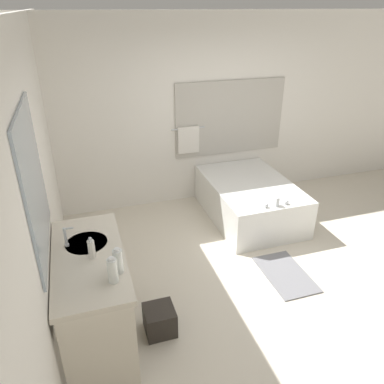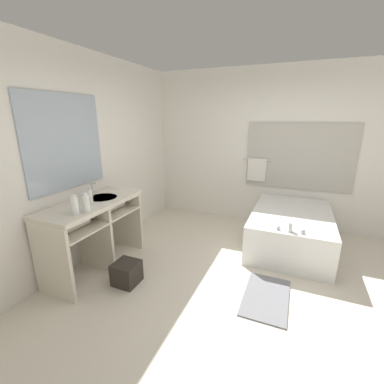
{
  "view_description": "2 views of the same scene",
  "coord_description": "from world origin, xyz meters",
  "views": [
    {
      "loc": [
        -1.84,
        -2.86,
        2.75
      ],
      "look_at": [
        -0.71,
        0.71,
        0.88
      ],
      "focal_mm": 35.0,
      "sensor_mm": 36.0,
      "label": 1
    },
    {
      "loc": [
        0.36,
        -2.43,
        1.89
      ],
      "look_at": [
        -0.9,
        0.6,
        0.92
      ],
      "focal_mm": 24.0,
      "sensor_mm": 36.0,
      "label": 2
    }
  ],
  "objects": [
    {
      "name": "ground_plane",
      "position": [
        0.0,
        0.0,
        0.0
      ],
      "size": [
        16.0,
        16.0,
        0.0
      ],
      "primitive_type": "plane",
      "color": "beige",
      "rests_on": "ground"
    },
    {
      "name": "wall_back_with_blinds",
      "position": [
        0.01,
        2.23,
        1.34
      ],
      "size": [
        7.4,
        0.13,
        2.7
      ],
      "color": "white",
      "rests_on": "ground_plane"
    },
    {
      "name": "wall_left_with_mirror",
      "position": [
        -2.23,
        -0.0,
        1.35
      ],
      "size": [
        0.08,
        7.4,
        2.7
      ],
      "color": "white",
      "rests_on": "ground_plane"
    },
    {
      "name": "vanity_counter",
      "position": [
        -1.89,
        -0.17,
        0.65
      ],
      "size": [
        0.59,
        1.3,
        0.9
      ],
      "color": "beige",
      "rests_on": "ground_plane"
    },
    {
      "name": "sink_faucet",
      "position": [
        -2.05,
        0.01,
        0.99
      ],
      "size": [
        0.09,
        0.04,
        0.18
      ],
      "color": "silver",
      "rests_on": "vanity_counter"
    },
    {
      "name": "bathtub",
      "position": [
        0.36,
        1.38,
        0.3
      ],
      "size": [
        1.09,
        1.63,
        0.66
      ],
      "color": "white",
      "rests_on": "ground_plane"
    },
    {
      "name": "water_bottle_1",
      "position": [
        -1.73,
        -0.58,
        1.0
      ],
      "size": [
        0.08,
        0.08,
        0.22
      ],
      "color": "silver",
      "rests_on": "vanity_counter"
    },
    {
      "name": "water_bottle_2",
      "position": [
        -1.68,
        -0.48,
        1.0
      ],
      "size": [
        0.08,
        0.08,
        0.22
      ],
      "color": "silver",
      "rests_on": "vanity_counter"
    },
    {
      "name": "soap_dispenser",
      "position": [
        -1.86,
        -0.23,
        0.98
      ],
      "size": [
        0.06,
        0.06,
        0.19
      ],
      "color": "white",
      "rests_on": "vanity_counter"
    },
    {
      "name": "waste_bin",
      "position": [
        -1.35,
        -0.32,
        0.13
      ],
      "size": [
        0.28,
        0.28,
        0.26
      ],
      "color": "#2D2823",
      "rests_on": "ground_plane"
    },
    {
      "name": "bath_mat",
      "position": [
        0.2,
        0.04,
        0.01
      ],
      "size": [
        0.46,
        0.78,
        0.02
      ],
      "color": "slate",
      "rests_on": "ground_plane"
    }
  ]
}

